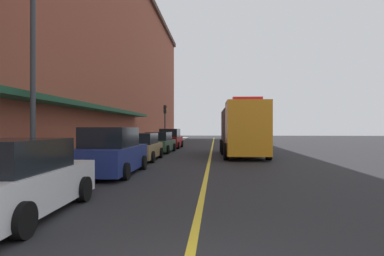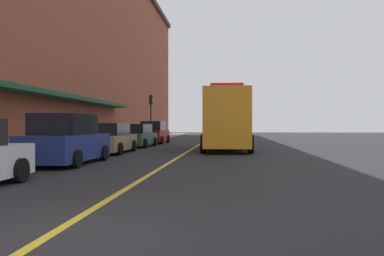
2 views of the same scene
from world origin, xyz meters
The scene contains 11 objects.
ground_plane centered at (0.00, 25.00, 0.00)m, with size 112.00×112.00×0.00m, color #232326.
sidewalk_left centered at (-6.20, 25.00, 0.07)m, with size 2.40×70.00×0.15m, color #9E9B93.
lane_center_stripe centered at (0.00, 25.00, 0.00)m, with size 0.16×70.00×0.01m, color gold.
brick_building_left centered at (-13.13, 24.00, 8.76)m, with size 12.63×64.00×17.51m.
parked_car_1 centered at (-3.86, 9.53, 0.89)m, with size 2.18×4.89×1.92m.
parked_car_2 centered at (-4.05, 15.46, 0.76)m, with size 2.16×4.90×1.60m.
parked_car_3 centered at (-4.01, 21.46, 0.75)m, with size 2.14×4.69×1.60m.
parked_car_4 centered at (-3.94, 27.03, 0.85)m, with size 2.12×4.48×1.84m.
utility_truck centered at (2.16, 19.08, 1.78)m, with size 2.97×9.02×3.72m.
parking_meter_1 centered at (-5.35, 17.15, 1.06)m, with size 0.14×0.18×1.33m.
traffic_light_near centered at (-5.29, 32.30, 3.16)m, with size 0.38×0.36×4.30m.
Camera 2 is at (2.42, -4.83, 1.48)m, focal length 36.30 mm.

